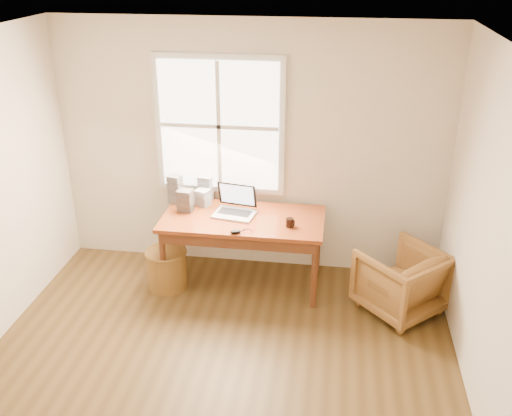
{
  "coord_description": "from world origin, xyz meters",
  "views": [
    {
      "loc": [
        0.86,
        -3.2,
        3.2
      ],
      "look_at": [
        0.15,
        1.65,
        0.93
      ],
      "focal_mm": 40.0,
      "sensor_mm": 36.0,
      "label": 1
    }
  ],
  "objects_px": {
    "laptop": "(234,202)",
    "coffee_mug": "(290,223)",
    "desk": "(243,219)",
    "cd_stack_a": "(206,188)",
    "armchair": "(401,281)",
    "wicker_stool": "(167,269)"
  },
  "relations": [
    {
      "from": "wicker_stool",
      "to": "armchair",
      "type": "bearing_deg",
      "value": -1.98
    },
    {
      "from": "desk",
      "to": "wicker_stool",
      "type": "bearing_deg",
      "value": -166.13
    },
    {
      "from": "desk",
      "to": "cd_stack_a",
      "type": "xyz_separation_m",
      "value": [
        -0.45,
        0.36,
        0.15
      ]
    },
    {
      "from": "armchair",
      "to": "coffee_mug",
      "type": "height_order",
      "value": "coffee_mug"
    },
    {
      "from": "armchair",
      "to": "cd_stack_a",
      "type": "relative_size",
      "value": 2.63
    },
    {
      "from": "armchair",
      "to": "cd_stack_a",
      "type": "bearing_deg",
      "value": -59.87
    },
    {
      "from": "armchair",
      "to": "wicker_stool",
      "type": "distance_m",
      "value": 2.31
    },
    {
      "from": "desk",
      "to": "cd_stack_a",
      "type": "distance_m",
      "value": 0.6
    },
    {
      "from": "coffee_mug",
      "to": "cd_stack_a",
      "type": "xyz_separation_m",
      "value": [
        -0.93,
        0.5,
        0.09
      ]
    },
    {
      "from": "desk",
      "to": "coffee_mug",
      "type": "bearing_deg",
      "value": -16.35
    },
    {
      "from": "armchair",
      "to": "wicker_stool",
      "type": "relative_size",
      "value": 1.76
    },
    {
      "from": "wicker_stool",
      "to": "cd_stack_a",
      "type": "xyz_separation_m",
      "value": [
        0.3,
        0.54,
        0.68
      ]
    },
    {
      "from": "coffee_mug",
      "to": "laptop",
      "type": "bearing_deg",
      "value": 147.31
    },
    {
      "from": "cd_stack_a",
      "to": "laptop",
      "type": "bearing_deg",
      "value": -42.39
    },
    {
      "from": "laptop",
      "to": "cd_stack_a",
      "type": "distance_m",
      "value": 0.49
    },
    {
      "from": "laptop",
      "to": "coffee_mug",
      "type": "bearing_deg",
      "value": -6.51
    },
    {
      "from": "armchair",
      "to": "laptop",
      "type": "height_order",
      "value": "laptop"
    },
    {
      "from": "laptop",
      "to": "armchair",
      "type": "bearing_deg",
      "value": -0.35
    },
    {
      "from": "desk",
      "to": "armchair",
      "type": "bearing_deg",
      "value": -9.76
    },
    {
      "from": "coffee_mug",
      "to": "cd_stack_a",
      "type": "bearing_deg",
      "value": 135.48
    },
    {
      "from": "cd_stack_a",
      "to": "coffee_mug",
      "type": "bearing_deg",
      "value": -28.09
    },
    {
      "from": "armchair",
      "to": "wicker_stool",
      "type": "height_order",
      "value": "armchair"
    }
  ]
}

